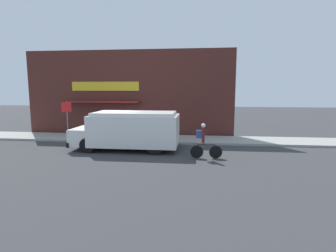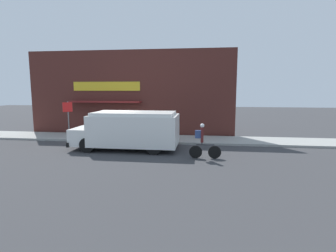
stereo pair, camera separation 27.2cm
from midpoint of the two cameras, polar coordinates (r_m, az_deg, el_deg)
The scene contains 7 objects.
ground_plane at distance 16.05m, azimuth -10.58°, elevation -3.59°, with size 70.00×70.00×0.00m, color #38383A.
sidewalk at distance 17.21m, azimuth -9.29°, elevation -2.58°, with size 28.00×2.50×0.12m.
storefront at distance 18.39m, azimuth -8.29°, elevation 7.05°, with size 14.48×0.95×5.85m.
school_bus at distance 14.03m, azimuth -7.79°, elevation -0.77°, with size 5.57×2.80×2.01m.
cyclist at distance 12.18m, azimuth 8.19°, elevation -3.36°, with size 1.47×0.21×1.64m.
stop_sign_post at distance 17.69m, azimuth -20.53°, elevation 2.56°, with size 0.45×0.45×2.30m.
trash_bin at distance 18.11m, azimuth -10.08°, elevation -0.59°, with size 0.47×0.47×0.81m.
Camera 2 is at (5.08, -14.93, 3.16)m, focal length 28.00 mm.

